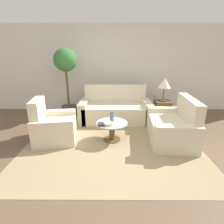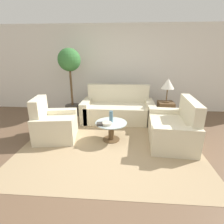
% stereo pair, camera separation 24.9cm
% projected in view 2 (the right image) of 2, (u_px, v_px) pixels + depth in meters
% --- Properties ---
extents(ground_plane, '(14.00, 14.00, 0.00)m').
position_uv_depth(ground_plane, '(111.00, 161.00, 3.04)').
color(ground_plane, brown).
extents(wall_back, '(10.00, 0.06, 2.60)m').
position_uv_depth(wall_back, '(118.00, 69.00, 5.43)').
color(wall_back, white).
rests_on(wall_back, ground_plane).
extents(rug, '(3.48, 3.28, 0.01)m').
position_uv_depth(rug, '(111.00, 140.00, 3.78)').
color(rug, tan).
rests_on(rug, ground_plane).
extents(sofa_main, '(1.92, 0.89, 0.94)m').
position_uv_depth(sofa_main, '(118.00, 109.00, 4.84)').
color(sofa_main, beige).
rests_on(sofa_main, ground_plane).
extents(armchair, '(0.93, 0.96, 0.91)m').
position_uv_depth(armchair, '(53.00, 125.00, 3.79)').
color(armchair, beige).
rests_on(armchair, ground_plane).
extents(loveseat, '(0.93, 1.35, 0.93)m').
position_uv_depth(loveseat, '(175.00, 129.00, 3.61)').
color(loveseat, beige).
rests_on(loveseat, ground_plane).
extents(coffee_table, '(0.66, 0.66, 0.40)m').
position_uv_depth(coffee_table, '(111.00, 129.00, 3.70)').
color(coffee_table, brown).
rests_on(coffee_table, ground_plane).
extents(side_table, '(0.40, 0.40, 0.55)m').
position_uv_depth(side_table, '(165.00, 112.00, 4.69)').
color(side_table, brown).
rests_on(side_table, ground_plane).
extents(table_lamp, '(0.33, 0.33, 0.62)m').
position_uv_depth(table_lamp, '(168.00, 84.00, 4.44)').
color(table_lamp, brown).
rests_on(table_lamp, side_table).
extents(potted_plant, '(0.62, 0.62, 1.92)m').
position_uv_depth(potted_plant, '(70.00, 71.00, 4.87)').
color(potted_plant, '#3D3833').
rests_on(potted_plant, ground_plane).
extents(vase, '(0.08, 0.08, 0.24)m').
position_uv_depth(vase, '(111.00, 117.00, 3.64)').
color(vase, slate).
rests_on(vase, coffee_table).
extents(bowl, '(0.20, 0.20, 0.05)m').
position_uv_depth(bowl, '(107.00, 124.00, 3.52)').
color(bowl, beige).
rests_on(bowl, coffee_table).
extents(book_stack, '(0.22, 0.16, 0.04)m').
position_uv_depth(book_stack, '(102.00, 124.00, 3.52)').
color(book_stack, '#38332D').
rests_on(book_stack, coffee_table).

